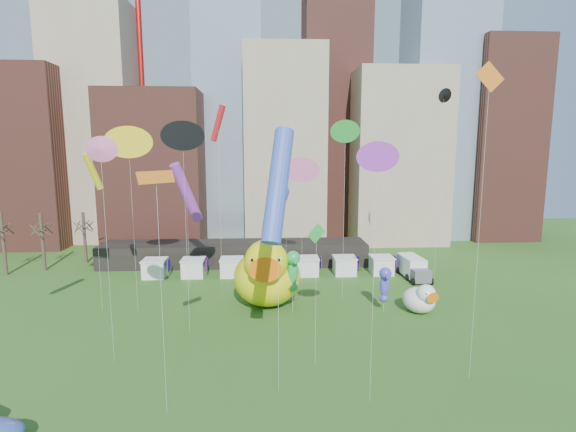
{
  "coord_description": "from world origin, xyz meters",
  "views": [
    {
      "loc": [
        0.49,
        -19.58,
        16.59
      ],
      "look_at": [
        2.05,
        9.93,
        12.0
      ],
      "focal_mm": 27.0,
      "sensor_mm": 36.0,
      "label": 1
    }
  ],
  "objects": [
    {
      "name": "seahorse_green",
      "position": [
        3.2,
        22.53,
        4.76
      ],
      "size": [
        1.65,
        1.94,
        6.52
      ],
      "rotation": [
        0.0,
        0.0,
        0.18
      ],
      "color": "silver",
      "rests_on": "ground"
    },
    {
      "name": "kite_1",
      "position": [
        -11.53,
        13.09,
        16.54
      ],
      "size": [
        1.89,
        0.85,
        17.53
      ],
      "color": "silver",
      "rests_on": "ground"
    },
    {
      "name": "bare_trees",
      "position": [
        -30.17,
        40.54,
        4.01
      ],
      "size": [
        8.44,
        6.44,
        8.5
      ],
      "color": "#382B21",
      "rests_on": "ground"
    },
    {
      "name": "kite_13",
      "position": [
        1.31,
        8.06,
        14.3
      ],
      "size": [
        2.58,
        4.57,
        18.04
      ],
      "color": "silver",
      "rests_on": "ground"
    },
    {
      "name": "skyline",
      "position": [
        2.25,
        61.06,
        21.44
      ],
      "size": [
        101.0,
        23.0,
        68.0
      ],
      "color": "brown",
      "rests_on": "ground"
    },
    {
      "name": "kite_7",
      "position": [
        -8.64,
        30.96,
        11.57
      ],
      "size": [
        3.74,
        3.92,
        15.15
      ],
      "color": "silver",
      "rests_on": "ground"
    },
    {
      "name": "small_duck",
      "position": [
        16.2,
        21.87,
        1.49
      ],
      "size": [
        3.97,
        4.6,
        3.26
      ],
      "rotation": [
        0.0,
        0.0,
        0.28
      ],
      "color": "white",
      "rests_on": "ground"
    },
    {
      "name": "kite_5",
      "position": [
        3.1,
        33.85,
        11.23
      ],
      "size": [
        1.0,
        2.2,
        12.62
      ],
      "color": "silver",
      "rests_on": "ground"
    },
    {
      "name": "kite_2",
      "position": [
        19.82,
        27.48,
        22.15
      ],
      "size": [
        0.52,
        1.54,
        23.05
      ],
      "color": "silver",
      "rests_on": "ground"
    },
    {
      "name": "kite_0",
      "position": [
        -4.5,
        28.1,
        19.31
      ],
      "size": [
        2.14,
        2.12,
        21.32
      ],
      "color": "silver",
      "rests_on": "ground"
    },
    {
      "name": "kite_9",
      "position": [
        4.52,
        27.13,
        14.36
      ],
      "size": [
        2.6,
        1.47,
        15.73
      ],
      "color": "silver",
      "rests_on": "ground"
    },
    {
      "name": "big_duck",
      "position": [
        0.62,
        24.79,
        3.49
      ],
      "size": [
        7.55,
        9.99,
        7.61
      ],
      "rotation": [
        0.0,
        0.0,
        -0.04
      ],
      "color": "yellow",
      "rests_on": "ground"
    },
    {
      "name": "pavilion",
      "position": [
        -4.0,
        42.0,
        1.6
      ],
      "size": [
        38.0,
        6.0,
        3.2
      ],
      "primitive_type": "cube",
      "color": "black",
      "rests_on": "ground"
    },
    {
      "name": "vendor_tents",
      "position": [
        1.02,
        36.0,
        1.11
      ],
      "size": [
        33.24,
        2.8,
        2.4
      ],
      "color": "white",
      "rests_on": "ground"
    },
    {
      "name": "kite_12",
      "position": [
        -12.83,
        24.11,
        17.24
      ],
      "size": [
        3.14,
        0.72,
        18.81
      ],
      "color": "silver",
      "rests_on": "ground"
    },
    {
      "name": "seahorse_purple",
      "position": [
        12.58,
        22.32,
        3.2
      ],
      "size": [
        1.29,
        1.6,
        4.74
      ],
      "rotation": [
        0.0,
        0.0,
        0.04
      ],
      "color": "silver",
      "rests_on": "ground"
    },
    {
      "name": "kite_14",
      "position": [
        -5.86,
        6.01,
        14.82
      ],
      "size": [
        1.87,
        2.09,
        15.33
      ],
      "color": "silver",
      "rests_on": "ground"
    },
    {
      "name": "kite_6",
      "position": [
        15.31,
        9.17,
        20.39
      ],
      "size": [
        2.02,
        0.09,
        22.29
      ],
      "color": "silver",
      "rests_on": "ground"
    },
    {
      "name": "kite_11",
      "position": [
        4.28,
        11.89,
        9.99
      ],
      "size": [
        1.4,
        0.65,
        11.12
      ],
      "color": "silver",
      "rests_on": "ground"
    },
    {
      "name": "kite_4",
      "position": [
        -16.49,
        24.24,
        14.39
      ],
      "size": [
        1.5,
        2.29,
        16.3
      ],
      "color": "silver",
      "rests_on": "ground"
    },
    {
      "name": "box_truck",
      "position": [
        19.58,
        33.96,
        1.38
      ],
      "size": [
        2.89,
        6.48,
        2.69
      ],
      "rotation": [
        0.0,
        0.0,
        0.06
      ],
      "color": "white",
      "rests_on": "ground"
    },
    {
      "name": "kite_3",
      "position": [
        8.96,
        26.22,
        18.38
      ],
      "size": [
        2.0,
        1.78,
        19.6
      ],
      "color": "silver",
      "rests_on": "ground"
    },
    {
      "name": "kite_15",
      "position": [
        7.33,
        6.64,
        16.08
      ],
      "size": [
        1.87,
        0.49,
        17.05
      ],
      "color": "silver",
      "rests_on": "ground"
    },
    {
      "name": "kite_10",
      "position": [
        -6.46,
        18.06,
        17.67
      ],
      "size": [
        2.43,
        1.28,
        18.95
      ],
      "color": "silver",
      "rests_on": "ground"
    }
  ]
}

